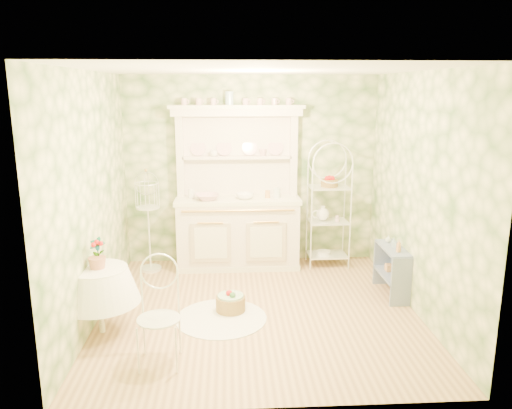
{
  "coord_description": "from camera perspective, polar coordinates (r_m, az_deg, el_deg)",
  "views": [
    {
      "loc": [
        -0.33,
        -5.33,
        2.51
      ],
      "look_at": [
        0.0,
        0.5,
        1.15
      ],
      "focal_mm": 35.0,
      "sensor_mm": 36.0,
      "label": 1
    }
  ],
  "objects": [
    {
      "name": "cup_left",
      "position": [
        7.06,
        -4.86,
        5.75
      ],
      "size": [
        0.11,
        0.11,
        0.09
      ],
      "primitive_type": "imported",
      "rotation": [
        0.0,
        0.0,
        0.0
      ],
      "color": "white",
      "rests_on": "kitchen_dresser"
    },
    {
      "name": "bottle_blue",
      "position": [
        6.34,
        15.45,
        -4.41
      ],
      "size": [
        0.07,
        0.07,
        0.12
      ],
      "primitive_type": "imported",
      "rotation": [
        0.0,
        0.0,
        -0.28
      ],
      "color": "#AACADC",
      "rests_on": "side_shelf"
    },
    {
      "name": "bowl_white",
      "position": [
        6.95,
        -1.27,
        0.71
      ],
      "size": [
        0.33,
        0.33,
        0.08
      ],
      "primitive_type": "imported",
      "rotation": [
        0.0,
        0.0,
        -0.39
      ],
      "color": "white",
      "rests_on": "kitchen_dresser"
    },
    {
      "name": "birdcage_stand",
      "position": [
        7.09,
        -12.17,
        -2.18
      ],
      "size": [
        0.36,
        0.36,
        1.35
      ],
      "primitive_type": "cube",
      "rotation": [
        0.0,
        0.0,
        -0.13
      ],
      "color": "white",
      "rests_on": "floor"
    },
    {
      "name": "side_shelf",
      "position": [
        6.45,
        15.26,
        -7.46
      ],
      "size": [
        0.3,
        0.7,
        0.59
      ],
      "primitive_type": "cube",
      "rotation": [
        0.0,
        0.0,
        -0.07
      ],
      "color": "#7382A4",
      "rests_on": "floor"
    },
    {
      "name": "floor_basket",
      "position": [
        5.85,
        -2.93,
        -10.97
      ],
      "size": [
        0.45,
        0.45,
        0.25
      ],
      "primitive_type": "cylinder",
      "rotation": [
        0.0,
        0.0,
        0.18
      ],
      "color": "olive",
      "rests_on": "floor"
    },
    {
      "name": "round_table",
      "position": [
        5.53,
        -17.38,
        -10.47
      ],
      "size": [
        0.69,
        0.69,
        0.71
      ],
      "primitive_type": "cylinder",
      "rotation": [
        0.0,
        0.0,
        0.07
      ],
      "color": "white",
      "rests_on": "floor"
    },
    {
      "name": "bottle_glass",
      "position": [
        6.53,
        14.88,
        -3.92
      ],
      "size": [
        0.07,
        0.07,
        0.09
      ],
      "primitive_type": "imported",
      "rotation": [
        0.0,
        0.0,
        0.03
      ],
      "color": "silver",
      "rests_on": "side_shelf"
    },
    {
      "name": "ceiling",
      "position": [
        5.34,
        0.32,
        15.16
      ],
      "size": [
        3.6,
        3.6,
        0.0
      ],
      "primitive_type": "plane",
      "color": "white",
      "rests_on": "floor"
    },
    {
      "name": "wall_back",
      "position": [
        7.23,
        -0.59,
        3.89
      ],
      "size": [
        3.6,
        3.6,
        0.0
      ],
      "primitive_type": "plane",
      "color": "#F0EBB5",
      "rests_on": "floor"
    },
    {
      "name": "bowl_floral",
      "position": [
        6.92,
        -5.62,
        0.6
      ],
      "size": [
        0.4,
        0.4,
        0.08
      ],
      "primitive_type": "imported",
      "rotation": [
        0.0,
        0.0,
        0.23
      ],
      "color": "white",
      "rests_on": "kitchen_dresser"
    },
    {
      "name": "floor",
      "position": [
        5.9,
        0.28,
        -12.07
      ],
      "size": [
        3.6,
        3.6,
        0.0
      ],
      "primitive_type": "plane",
      "color": "tan",
      "rests_on": "ground"
    },
    {
      "name": "lace_rug",
      "position": [
        5.74,
        -4.01,
        -12.83
      ],
      "size": [
        1.32,
        1.32,
        0.01
      ],
      "primitive_type": "cylinder",
      "rotation": [
        0.0,
        0.0,
        -0.35
      ],
      "color": "white",
      "rests_on": "floor"
    },
    {
      "name": "bottle_amber",
      "position": [
        6.17,
        15.99,
        -4.65
      ],
      "size": [
        0.07,
        0.07,
        0.15
      ],
      "primitive_type": "imported",
      "rotation": [
        0.0,
        0.0,
        -0.19
      ],
      "color": "tan",
      "rests_on": "side_shelf"
    },
    {
      "name": "cup_right",
      "position": [
        7.08,
        0.78,
        5.82
      ],
      "size": [
        0.12,
        0.12,
        0.1
      ],
      "primitive_type": "imported",
      "rotation": [
        0.0,
        0.0,
        -0.12
      ],
      "color": "white",
      "rests_on": "kitchen_dresser"
    },
    {
      "name": "potted_geranium",
      "position": [
        5.4,
        -17.62,
        -5.43
      ],
      "size": [
        0.18,
        0.14,
        0.31
      ],
      "primitive_type": "imported",
      "rotation": [
        0.0,
        0.0,
        -0.21
      ],
      "color": "#3F7238",
      "rests_on": "round_table"
    },
    {
      "name": "wall_front",
      "position": [
        3.73,
        2.02,
        -5.03
      ],
      "size": [
        3.6,
        3.6,
        0.0
      ],
      "primitive_type": "plane",
      "color": "#F0EBB5",
      "rests_on": "floor"
    },
    {
      "name": "wall_right",
      "position": [
        5.85,
        18.18,
        1.02
      ],
      "size": [
        3.6,
        3.6,
        0.0
      ],
      "primitive_type": "plane",
      "color": "#F0EBB5",
      "rests_on": "floor"
    },
    {
      "name": "kitchen_dresser",
      "position": [
        6.98,
        -2.12,
        1.84
      ],
      "size": [
        1.87,
        0.61,
        2.29
      ],
      "primitive_type": "cube",
      "color": "white",
      "rests_on": "floor"
    },
    {
      "name": "cafe_chair",
      "position": [
        4.78,
        -11.05,
        -12.97
      ],
      "size": [
        0.4,
        0.4,
        0.85
      ],
      "primitive_type": "cube",
      "rotation": [
        0.0,
        0.0,
        0.03
      ],
      "color": "white",
      "rests_on": "floor"
    },
    {
      "name": "bakers_rack",
      "position": [
        7.16,
        8.31,
        0.37
      ],
      "size": [
        0.6,
        0.43,
        1.89
      ],
      "primitive_type": "cube",
      "rotation": [
        0.0,
        0.0,
        0.02
      ],
      "color": "white",
      "rests_on": "floor"
    },
    {
      "name": "wall_left",
      "position": [
        5.65,
        -18.26,
        0.59
      ],
      "size": [
        3.6,
        3.6,
        0.0
      ],
      "primitive_type": "plane",
      "color": "#F0EBB5",
      "rests_on": "floor"
    }
  ]
}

